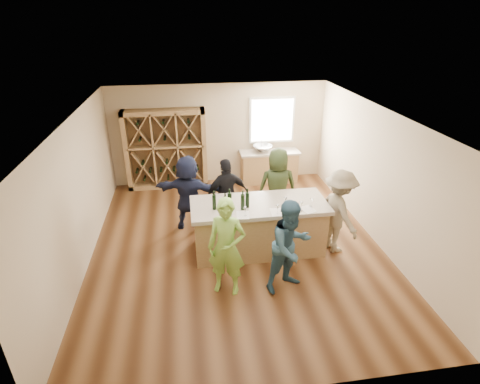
{
  "coord_description": "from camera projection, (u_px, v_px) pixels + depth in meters",
  "views": [
    {
      "loc": [
        -0.93,
        -6.69,
        4.51
      ],
      "look_at": [
        0.1,
        0.2,
        1.15
      ],
      "focal_mm": 28.0,
      "sensor_mm": 36.0,
      "label": 1
    }
  ],
  "objects": [
    {
      "name": "floor",
      "position": [
        237.0,
        246.0,
        8.06
      ],
      "size": [
        6.0,
        7.0,
        0.1
      ],
      "primitive_type": "cube",
      "color": "brown",
      "rests_on": "ground"
    },
    {
      "name": "tasting_counter_base",
      "position": [
        259.0,
        228.0,
        7.67
      ],
      "size": [
        2.6,
        1.0,
        1.0
      ],
      "primitive_type": "cube",
      "color": "#9A7649",
      "rests_on": "floor"
    },
    {
      "name": "tasting_menu_a",
      "position": [
        243.0,
        215.0,
        7.0
      ],
      "size": [
        0.27,
        0.35,
        0.0
      ],
      "primitive_type": "cube",
      "rotation": [
        0.0,
        0.0,
        -0.12
      ],
      "color": "white",
      "rests_on": "tasting_counter_top"
    },
    {
      "name": "wine_bottle_e",
      "position": [
        247.0,
        200.0,
        7.21
      ],
      "size": [
        0.08,
        0.08,
        0.31
      ],
      "primitive_type": "cylinder",
      "rotation": [
        0.0,
        0.0,
        0.06
      ],
      "color": "black",
      "rests_on": "tasting_counter_top"
    },
    {
      "name": "window_pane",
      "position": [
        272.0,
        120.0,
        10.54
      ],
      "size": [
        1.18,
        0.01,
        1.18
      ],
      "primitive_type": "cube",
      "color": "white",
      "rests_on": "wall_back"
    },
    {
      "name": "wall_back",
      "position": [
        219.0,
        134.0,
        10.59
      ],
      "size": [
        6.0,
        0.1,
        2.8
      ],
      "primitive_type": "cube",
      "color": "#C1AB8B",
      "rests_on": "ground"
    },
    {
      "name": "wine_glass_a",
      "position": [
        245.0,
        211.0,
        6.92
      ],
      "size": [
        0.07,
        0.07,
        0.19
      ],
      "primitive_type": "cone",
      "rotation": [
        0.0,
        0.0,
        0.04
      ],
      "color": "white",
      "rests_on": "tasting_counter_top"
    },
    {
      "name": "tasting_menu_c",
      "position": [
        308.0,
        209.0,
        7.2
      ],
      "size": [
        0.31,
        0.37,
        0.0
      ],
      "primitive_type": "cube",
      "rotation": [
        0.0,
        0.0,
        0.33
      ],
      "color": "white",
      "rests_on": "tasting_counter_top"
    },
    {
      "name": "window_frame",
      "position": [
        272.0,
        120.0,
        10.57
      ],
      "size": [
        1.3,
        0.06,
        1.3
      ],
      "primitive_type": "cube",
      "color": "white",
      "rests_on": "wall_back"
    },
    {
      "name": "person_far_right",
      "position": [
        277.0,
        187.0,
        8.52
      ],
      "size": [
        0.92,
        0.63,
        1.82
      ],
      "primitive_type": "imported",
      "rotation": [
        0.0,
        0.0,
        3.09
      ],
      "color": "#263319",
      "rests_on": "floor"
    },
    {
      "name": "person_far_mid",
      "position": [
        227.0,
        195.0,
        8.29
      ],
      "size": [
        1.09,
        0.74,
        1.69
      ],
      "primitive_type": "imported",
      "rotation": [
        0.0,
        0.0,
        3.39
      ],
      "color": "black",
      "rests_on": "floor"
    },
    {
      "name": "wine_rack",
      "position": [
        166.0,
        149.0,
        10.27
      ],
      "size": [
        2.2,
        0.45,
        2.2
      ],
      "primitive_type": "cube",
      "color": "#9A7649",
      "rests_on": "floor"
    },
    {
      "name": "person_near_right",
      "position": [
        290.0,
        246.0,
        6.45
      ],
      "size": [
        0.95,
        0.76,
        1.73
      ],
      "primitive_type": "imported",
      "rotation": [
        0.0,
        0.0,
        0.41
      ],
      "color": "#335972",
      "rests_on": "floor"
    },
    {
      "name": "wine_glass_b",
      "position": [
        277.0,
        210.0,
        6.99
      ],
      "size": [
        0.09,
        0.09,
        0.19
      ],
      "primitive_type": "cone",
      "rotation": [
        0.0,
        0.0,
        0.38
      ],
      "color": "white",
      "rests_on": "tasting_counter_top"
    },
    {
      "name": "wall_left",
      "position": [
        76.0,
        195.0,
        7.03
      ],
      "size": [
        0.1,
        7.0,
        2.8
      ],
      "primitive_type": "cube",
      "color": "#C1AB8B",
      "rests_on": "ground"
    },
    {
      "name": "tasting_counter_top",
      "position": [
        259.0,
        205.0,
        7.44
      ],
      "size": [
        2.72,
        1.12,
        0.08
      ],
      "primitive_type": "cube",
      "color": "#A99B8A",
      "rests_on": "tasting_counter_base"
    },
    {
      "name": "tasting_menu_b",
      "position": [
        277.0,
        212.0,
        7.1
      ],
      "size": [
        0.26,
        0.35,
        0.0
      ],
      "primitive_type": "cube",
      "rotation": [
        0.0,
        0.0,
        -0.06
      ],
      "color": "white",
      "rests_on": "tasting_counter_top"
    },
    {
      "name": "wine_bottle_c",
      "position": [
        230.0,
        201.0,
        7.16
      ],
      "size": [
        0.11,
        0.11,
        0.33
      ],
      "primitive_type": "cylinder",
      "rotation": [
        0.0,
        0.0,
        0.34
      ],
      "color": "black",
      "rests_on": "tasting_counter_top"
    },
    {
      "name": "person_near_left",
      "position": [
        227.0,
        247.0,
        6.34
      ],
      "size": [
        0.79,
        0.68,
        1.81
      ],
      "primitive_type": "imported",
      "rotation": [
        0.0,
        0.0,
        -0.35
      ],
      "color": "#8CC64C",
      "rests_on": "floor"
    },
    {
      "name": "wine_glass_e",
      "position": [
        311.0,
        203.0,
        7.26
      ],
      "size": [
        0.07,
        0.07,
        0.17
      ],
      "primitive_type": "cone",
      "rotation": [
        0.0,
        0.0,
        0.03
      ],
      "color": "white",
      "rests_on": "tasting_counter_top"
    },
    {
      "name": "back_counter_top",
      "position": [
        269.0,
        152.0,
        10.69
      ],
      "size": [
        1.7,
        0.62,
        0.06
      ],
      "primitive_type": "cube",
      "color": "#A99B8A",
      "rests_on": "back_counter_base"
    },
    {
      "name": "sink",
      "position": [
        263.0,
        148.0,
        10.61
      ],
      "size": [
        0.54,
        0.54,
        0.19
      ],
      "primitive_type": "imported",
      "color": "silver",
      "rests_on": "back_counter_top"
    },
    {
      "name": "wall_right",
      "position": [
        380.0,
        176.0,
        7.84
      ],
      "size": [
        0.1,
        7.0,
        2.8
      ],
      "primitive_type": "cube",
      "color": "#C1AB8B",
      "rests_on": "ground"
    },
    {
      "name": "wall_front",
      "position": [
        280.0,
        314.0,
        4.27
      ],
      "size": [
        6.0,
        0.1,
        2.8
      ],
      "primitive_type": "cube",
      "color": "#C1AB8B",
      "rests_on": "ground"
    },
    {
      "name": "wine_bottle_b",
      "position": [
        225.0,
        205.0,
        7.01
      ],
      "size": [
        0.11,
        0.11,
        0.33
      ],
      "primitive_type": "cylinder",
      "rotation": [
        0.0,
        0.0,
        0.41
      ],
      "color": "black",
      "rests_on": "tasting_counter_top"
    },
    {
      "name": "person_server",
      "position": [
        339.0,
        212.0,
        7.52
      ],
      "size": [
        0.76,
        1.23,
        1.77
      ],
      "primitive_type": "imported",
      "rotation": [
        0.0,
        0.0,
        1.78
      ],
      "color": "gray",
      "rests_on": "floor"
    },
    {
      "name": "back_counter_base",
      "position": [
        269.0,
        167.0,
        10.89
      ],
      "size": [
        1.6,
        0.58,
        0.86
      ],
      "primitive_type": "cube",
      "color": "#9A7649",
      "rests_on": "floor"
    },
    {
      "name": "wine_glass_c",
      "position": [
        301.0,
        206.0,
        7.1
      ],
      "size": [
        0.09,
        0.09,
        0.19
      ],
      "primitive_type": "cone",
      "rotation": [
        0.0,
        0.0,
        0.32
      ],
      "color": "white",
      "rests_on": "tasting_counter_top"
    },
    {
      "name": "wine_glass_d",
      "position": [
        285.0,
        202.0,
        7.28
      ],
      "size": [
        0.08,
        0.08,
        0.2
      ],
      "primitive_type": "cone",
      "rotation": [
        0.0,
        0.0,
        -0.09
      ],
      "color": "white",
      "rests_on": "tasting_counter_top"
    },
    {
      "name": "person_far_left",
      "position": [
        189.0,
        193.0,
        8.32
      ],
      "size": [
        1.72,
        1.02,
        1.75
      ],
      "primitive_type": "imported",
      "rotation": [
        0.0,
        0.0,
        2.85
      ],
      "color": "#191E38",
      "rests_on": "floor"
    },
    {
      "name": "wine_bottle_d",
      "position": [
        243.0,
        202.0,
        7.12
      ],
      "size": [
        0.08,
        0.08,
        0.32
      ],
      "primitive_type": "cylinder",
      "rotation": [
        0.0,
        0.0,
        0.06
      ],
      "color": "black",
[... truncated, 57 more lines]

